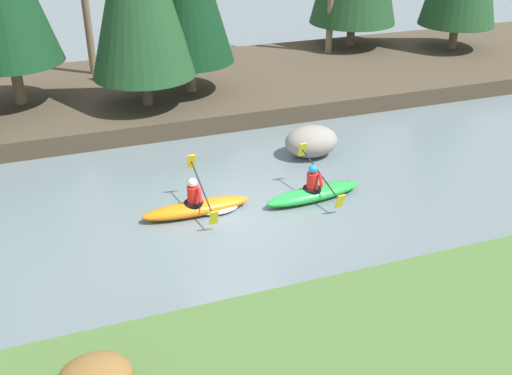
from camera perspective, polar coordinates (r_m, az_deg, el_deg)
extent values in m
plane|color=slate|center=(14.85, -1.80, -2.65)|extent=(90.00, 90.00, 0.00)
cube|color=#473D2D|center=(22.87, -9.06, 9.06)|extent=(44.00, 8.05, 0.60)
cylinder|color=#7A664C|center=(21.72, -21.74, 9.22)|extent=(0.36, 0.36, 1.42)
cylinder|color=brown|center=(20.49, -10.37, 9.14)|extent=(0.36, 0.36, 1.03)
cylinder|color=#7A664C|center=(21.63, -6.24, 10.52)|extent=(0.36, 0.36, 1.10)
cylinder|color=brown|center=(28.00, 9.02, 14.26)|extent=(0.36, 0.36, 1.03)
cylinder|color=brown|center=(28.54, 18.28, 13.51)|extent=(0.36, 0.36, 1.04)
cylinder|color=#7A664C|center=(23.90, -15.98, 16.66)|extent=(0.28, 0.28, 5.42)
ellipsoid|color=green|center=(15.54, 5.49, -0.59)|extent=(2.75, 0.87, 0.34)
cone|color=green|center=(16.14, 9.29, 0.37)|extent=(0.37, 0.23, 0.20)
cylinder|color=black|center=(15.44, 5.36, -0.16)|extent=(0.53, 0.53, 0.08)
cylinder|color=red|center=(15.33, 5.40, 0.66)|extent=(0.33, 0.33, 0.42)
sphere|color=#1E89D1|center=(15.18, 5.45, 1.75)|extent=(0.25, 0.25, 0.23)
cylinder|color=red|center=(15.52, 5.28, 1.39)|extent=(0.11, 0.23, 0.35)
cylinder|color=red|center=(15.16, 6.20, 0.66)|extent=(0.11, 0.23, 0.35)
cylinder|color=black|center=(15.38, 6.16, 1.25)|extent=(0.23, 1.91, 0.65)
cube|color=yellow|center=(15.98, 4.45, 3.62)|extent=(0.22, 0.18, 0.41)
cube|color=yellow|center=(14.82, 7.99, -1.30)|extent=(0.22, 0.18, 0.41)
ellipsoid|color=orange|center=(14.88, -5.74, -1.97)|extent=(2.71, 0.64, 0.34)
cone|color=orange|center=(15.19, -1.23, -1.10)|extent=(0.35, 0.21, 0.20)
cylinder|color=black|center=(14.80, -5.95, -1.51)|extent=(0.49, 0.49, 0.08)
cylinder|color=red|center=(14.68, -6.00, -0.66)|extent=(0.30, 0.30, 0.42)
sphere|color=white|center=(14.53, -6.06, 0.46)|extent=(0.23, 0.23, 0.23)
cylinder|color=red|center=(14.87, -5.89, 0.11)|extent=(0.09, 0.23, 0.35)
cylinder|color=red|center=(14.46, -5.38, -0.72)|extent=(0.09, 0.23, 0.35)
cylinder|color=black|center=(14.67, -5.16, -0.08)|extent=(0.07, 1.91, 0.65)
cube|color=yellow|center=(15.36, -6.19, 2.50)|extent=(0.20, 0.16, 0.41)
cube|color=yellow|center=(14.02, -4.03, -2.90)|extent=(0.20, 0.16, 0.41)
ellipsoid|color=white|center=(15.05, -3.71, -1.87)|extent=(1.11, 0.72, 0.18)
ellipsoid|color=gray|center=(17.89, 5.28, 4.41)|extent=(1.61, 1.26, 0.91)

